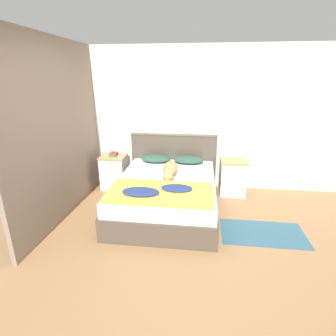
{
  "coord_description": "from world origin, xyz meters",
  "views": [
    {
      "loc": [
        0.36,
        -2.69,
        2.02
      ],
      "look_at": [
        -0.13,
        1.23,
        0.64
      ],
      "focal_mm": 28.0,
      "sensor_mm": 36.0,
      "label": 1
    }
  ],
  "objects_px": {
    "pillow_right": "(189,160)",
    "dog": "(170,170)",
    "book_stack": "(114,154)",
    "pillow_left": "(156,158)",
    "bed": "(166,195)",
    "nightstand_left": "(114,172)",
    "nightstand_right": "(233,177)"
  },
  "relations": [
    {
      "from": "nightstand_left",
      "to": "book_stack",
      "type": "distance_m",
      "value": 0.34
    },
    {
      "from": "bed",
      "to": "nightstand_left",
      "type": "xyz_separation_m",
      "value": [
        -1.1,
        0.77,
        0.05
      ]
    },
    {
      "from": "nightstand_left",
      "to": "pillow_left",
      "type": "relative_size",
      "value": 1.18
    },
    {
      "from": "pillow_right",
      "to": "dog",
      "type": "height_order",
      "value": "dog"
    },
    {
      "from": "dog",
      "to": "book_stack",
      "type": "distance_m",
      "value": 1.3
    },
    {
      "from": "nightstand_right",
      "to": "dog",
      "type": "xyz_separation_m",
      "value": [
        -1.06,
        -0.63,
        0.32
      ]
    },
    {
      "from": "pillow_left",
      "to": "book_stack",
      "type": "bearing_deg",
      "value": -178.94
    },
    {
      "from": "pillow_left",
      "to": "pillow_right",
      "type": "bearing_deg",
      "value": 0.0
    },
    {
      "from": "nightstand_left",
      "to": "nightstand_right",
      "type": "bearing_deg",
      "value": 0.0
    },
    {
      "from": "nightstand_left",
      "to": "pillow_left",
      "type": "distance_m",
      "value": 0.85
    },
    {
      "from": "pillow_right",
      "to": "bed",
      "type": "bearing_deg",
      "value": -110.89
    },
    {
      "from": "pillow_left",
      "to": "dog",
      "type": "distance_m",
      "value": 0.73
    },
    {
      "from": "nightstand_right",
      "to": "book_stack",
      "type": "distance_m",
      "value": 2.22
    },
    {
      "from": "pillow_left",
      "to": "dog",
      "type": "relative_size",
      "value": 0.72
    },
    {
      "from": "nightstand_left",
      "to": "dog",
      "type": "xyz_separation_m",
      "value": [
        1.14,
        -0.63,
        0.32
      ]
    },
    {
      "from": "dog",
      "to": "book_stack",
      "type": "bearing_deg",
      "value": 150.72
    },
    {
      "from": "nightstand_left",
      "to": "pillow_right",
      "type": "bearing_deg",
      "value": 0.87
    },
    {
      "from": "bed",
      "to": "book_stack",
      "type": "relative_size",
      "value": 9.95
    },
    {
      "from": "pillow_left",
      "to": "bed",
      "type": "bearing_deg",
      "value": -69.11
    },
    {
      "from": "nightstand_right",
      "to": "pillow_left",
      "type": "xyz_separation_m",
      "value": [
        -1.4,
        0.02,
        0.29
      ]
    },
    {
      "from": "bed",
      "to": "pillow_left",
      "type": "height_order",
      "value": "pillow_left"
    },
    {
      "from": "pillow_right",
      "to": "dog",
      "type": "bearing_deg",
      "value": -111.98
    },
    {
      "from": "dog",
      "to": "book_stack",
      "type": "height_order",
      "value": "dog"
    },
    {
      "from": "book_stack",
      "to": "dog",
      "type": "bearing_deg",
      "value": -29.28
    },
    {
      "from": "nightstand_left",
      "to": "bed",
      "type": "bearing_deg",
      "value": -34.94
    },
    {
      "from": "bed",
      "to": "dog",
      "type": "height_order",
      "value": "dog"
    },
    {
      "from": "bed",
      "to": "book_stack",
      "type": "xyz_separation_m",
      "value": [
        -1.09,
        0.77,
        0.4
      ]
    },
    {
      "from": "dog",
      "to": "bed",
      "type": "bearing_deg",
      "value": -105.67
    },
    {
      "from": "nightstand_left",
      "to": "nightstand_right",
      "type": "xyz_separation_m",
      "value": [
        2.2,
        0.0,
        0.0
      ]
    },
    {
      "from": "pillow_left",
      "to": "book_stack",
      "type": "relative_size",
      "value": 2.65
    },
    {
      "from": "bed",
      "to": "nightstand_right",
      "type": "xyz_separation_m",
      "value": [
        1.1,
        0.77,
        0.05
      ]
    },
    {
      "from": "pillow_right",
      "to": "book_stack",
      "type": "height_order",
      "value": "book_stack"
    }
  ]
}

